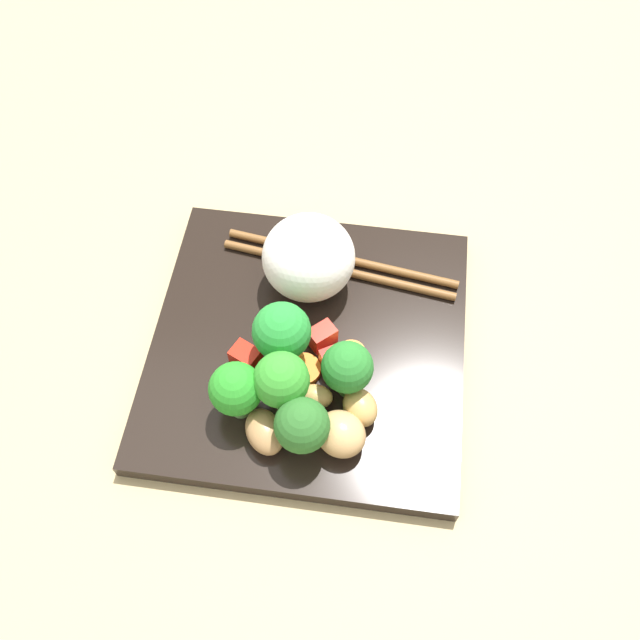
# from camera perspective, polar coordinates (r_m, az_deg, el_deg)

# --- Properties ---
(ground_plane) EXTENTS (1.10, 1.10, 0.02)m
(ground_plane) POSITION_cam_1_polar(r_m,az_deg,el_deg) (0.60, -0.97, -2.98)
(ground_plane) COLOR tan
(square_plate) EXTENTS (0.27, 0.27, 0.02)m
(square_plate) POSITION_cam_1_polar(r_m,az_deg,el_deg) (0.59, -0.99, -2.15)
(square_plate) COLOR black
(square_plate) RESTS_ON ground_plane
(rice_mound) EXTENTS (0.10, 0.10, 0.07)m
(rice_mound) POSITION_cam_1_polar(r_m,az_deg,el_deg) (0.58, -0.96, 5.25)
(rice_mound) COLOR white
(rice_mound) RESTS_ON square_plate
(broccoli_floret_0) EXTENTS (0.05, 0.05, 0.07)m
(broccoli_floret_0) POSITION_cam_1_polar(r_m,az_deg,el_deg) (0.54, -3.22, -1.07)
(broccoli_floret_0) COLOR #77C053
(broccoli_floret_0) RESTS_ON square_plate
(broccoli_floret_1) EXTENTS (0.04, 0.04, 0.06)m
(broccoli_floret_1) POSITION_cam_1_polar(r_m,az_deg,el_deg) (0.53, 2.28, -4.09)
(broccoli_floret_1) COLOR #7DBF54
(broccoli_floret_1) RESTS_ON square_plate
(broccoli_floret_2) EXTENTS (0.04, 0.04, 0.07)m
(broccoli_floret_2) POSITION_cam_1_polar(r_m,az_deg,el_deg) (0.51, -3.23, -5.10)
(broccoli_floret_2) COLOR #7AB254
(broccoli_floret_2) RESTS_ON square_plate
(broccoli_floret_3) EXTENTS (0.04, 0.04, 0.06)m
(broccoli_floret_3) POSITION_cam_1_polar(r_m,az_deg,el_deg) (0.52, -7.03, -5.82)
(broccoli_floret_3) COLOR #73BA5D
(broccoli_floret_3) RESTS_ON square_plate
(broccoli_floret_4) EXTENTS (0.04, 0.04, 0.06)m
(broccoli_floret_4) POSITION_cam_1_polar(r_m,az_deg,el_deg) (0.51, -1.49, -8.85)
(broccoli_floret_4) COLOR #82B85A
(broccoli_floret_4) RESTS_ON square_plate
(carrot_slice_0) EXTENTS (0.03, 0.03, 0.01)m
(carrot_slice_0) POSITION_cam_1_polar(r_m,az_deg,el_deg) (0.56, -3.43, -4.59)
(carrot_slice_0) COLOR orange
(carrot_slice_0) RESTS_ON square_plate
(carrot_slice_1) EXTENTS (0.02, 0.02, 0.00)m
(carrot_slice_1) POSITION_cam_1_polar(r_m,az_deg,el_deg) (0.57, 2.64, -2.80)
(carrot_slice_1) COLOR orange
(carrot_slice_1) RESTS_ON square_plate
(carrot_slice_2) EXTENTS (0.03, 0.03, 0.01)m
(carrot_slice_2) POSITION_cam_1_polar(r_m,az_deg,el_deg) (0.56, -1.21, -4.20)
(carrot_slice_2) COLOR orange
(carrot_slice_2) RESTS_ON square_plate
(pepper_chunk_0) EXTENTS (0.03, 0.03, 0.02)m
(pepper_chunk_0) POSITION_cam_1_polar(r_m,az_deg,el_deg) (0.57, 0.20, -1.24)
(pepper_chunk_0) COLOR red
(pepper_chunk_0) RESTS_ON square_plate
(pepper_chunk_1) EXTENTS (0.03, 0.03, 0.01)m
(pepper_chunk_1) POSITION_cam_1_polar(r_m,az_deg,el_deg) (0.57, -6.26, -2.98)
(pepper_chunk_1) COLOR red
(pepper_chunk_1) RESTS_ON square_plate
(pepper_chunk_2) EXTENTS (0.03, 0.03, 0.02)m
(pepper_chunk_2) POSITION_cam_1_polar(r_m,az_deg,el_deg) (0.56, 1.08, -3.72)
(pepper_chunk_2) COLOR red
(pepper_chunk_2) RESTS_ON square_plate
(chicken_piece_0) EXTENTS (0.05, 0.05, 0.03)m
(chicken_piece_0) POSITION_cam_1_polar(r_m,az_deg,el_deg) (0.53, 1.75, -9.50)
(chicken_piece_0) COLOR tan
(chicken_piece_0) RESTS_ON square_plate
(chicken_piece_1) EXTENTS (0.03, 0.02, 0.02)m
(chicken_piece_1) POSITION_cam_1_polar(r_m,az_deg,el_deg) (0.54, -0.38, -6.41)
(chicken_piece_1) COLOR tan
(chicken_piece_1) RESTS_ON square_plate
(chicken_piece_3) EXTENTS (0.04, 0.04, 0.03)m
(chicken_piece_3) POSITION_cam_1_polar(r_m,az_deg,el_deg) (0.54, 3.38, -7.31)
(chicken_piece_3) COLOR tan
(chicken_piece_3) RESTS_ON square_plate
(chicken_piece_4) EXTENTS (0.04, 0.05, 0.02)m
(chicken_piece_4) POSITION_cam_1_polar(r_m,az_deg,el_deg) (0.53, -4.65, -9.28)
(chicken_piece_4) COLOR #AF8251
(chicken_piece_4) RESTS_ON square_plate
(chopstick_pair) EXTENTS (0.22, 0.05, 0.01)m
(chopstick_pair) POSITION_cam_1_polar(r_m,az_deg,el_deg) (0.62, 1.66, 4.69)
(chopstick_pair) COLOR brown
(chopstick_pair) RESTS_ON square_plate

